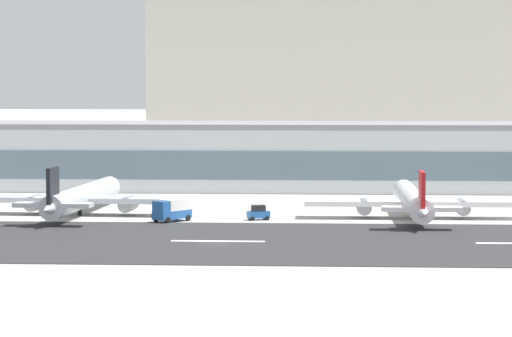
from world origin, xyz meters
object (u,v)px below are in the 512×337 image
object	(u,v)px
service_box_truck_0	(172,209)
service_baggage_tug_1	(258,213)
airliner_black_tail_gate_1	(80,198)
airliner_red_tail_gate_2	(413,202)
terminal_building	(274,156)
distant_hotel_block	(357,80)

from	to	relation	value
service_box_truck_0	service_baggage_tug_1	bearing A→B (deg)	140.26
airliner_black_tail_gate_1	airliner_red_tail_gate_2	xyz separation A→B (m)	(50.18, -1.82, -0.08)
terminal_building	airliner_red_tail_gate_2	xyz separation A→B (m)	(22.77, -49.56, -3.67)
distant_hotel_block	airliner_red_tail_gate_2	xyz separation A→B (m)	(5.09, -141.21, -17.77)
terminal_building	airliner_red_tail_gate_2	distance (m)	54.66
terminal_building	airliner_black_tail_gate_1	bearing A→B (deg)	-119.86
terminal_building	service_box_truck_0	world-z (taller)	terminal_building
distant_hotel_block	airliner_red_tail_gate_2	distance (m)	142.42
terminal_building	service_box_truck_0	distance (m)	56.74
service_baggage_tug_1	terminal_building	bearing A→B (deg)	71.34
terminal_building	airliner_black_tail_gate_1	world-z (taller)	terminal_building
terminal_building	service_baggage_tug_1	size ratio (longest dim) A/B	43.65
airliner_black_tail_gate_1	airliner_red_tail_gate_2	size ratio (longest dim) A/B	1.03
airliner_red_tail_gate_2	service_box_truck_0	bearing A→B (deg)	98.18
terminal_building	distant_hotel_block	distance (m)	94.41
airliner_red_tail_gate_2	distant_hotel_block	bearing A→B (deg)	1.19
airliner_black_tail_gate_1	service_box_truck_0	distance (m)	16.72
airliner_black_tail_gate_1	airliner_red_tail_gate_2	world-z (taller)	airliner_black_tail_gate_1
distant_hotel_block	airliner_black_tail_gate_1	xyz separation A→B (m)	(-45.09, -139.39, -17.69)
service_box_truck_0	service_baggage_tug_1	world-z (taller)	service_box_truck_0
terminal_building	airliner_black_tail_gate_1	distance (m)	55.16
airliner_red_tail_gate_2	service_baggage_tug_1	distance (m)	23.02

